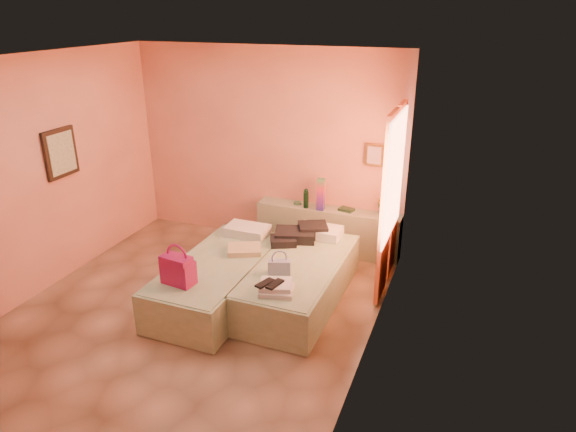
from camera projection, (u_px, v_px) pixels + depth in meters
name	position (u px, v px, depth m)	size (l,w,h in m)	color
ground	(193.00, 313.00, 5.91)	(4.50, 4.50, 0.00)	tan
room_walls	(225.00, 151.00, 5.65)	(4.02, 4.51, 2.81)	#EF9E7F
headboard_ledge	(328.00, 230.00, 7.28)	(2.05, 0.30, 0.65)	gray
bed_left	(220.00, 280.00, 6.11)	(0.90, 2.00, 0.50)	#A2B995
bed_right	(299.00, 281.00, 6.07)	(0.90, 2.00, 0.50)	#A2B995
water_bottle	(306.00, 199.00, 7.14)	(0.07, 0.07, 0.26)	#163E23
rainbow_box	(321.00, 194.00, 7.03)	(0.10, 0.10, 0.45)	#9C1353
small_dish	(297.00, 203.00, 7.32)	(0.11, 0.11, 0.03)	#468154
green_book	(346.00, 209.00, 7.08)	(0.20, 0.14, 0.03)	#213F28
flower_vase	(384.00, 205.00, 6.91)	(0.22, 0.22, 0.28)	silver
magenta_handbag	(178.00, 269.00, 5.48)	(0.35, 0.20, 0.33)	#9C1353
khaki_garment	(244.00, 250.00, 6.22)	(0.39, 0.32, 0.07)	tan
clothes_pile	(298.00, 234.00, 6.52)	(0.54, 0.54, 0.16)	black
blue_handbag	(279.00, 267.00, 5.71)	(0.25, 0.11, 0.16)	#384D87
towel_stack	(277.00, 288.00, 5.34)	(0.35, 0.30, 0.10)	silver
sandal_pair	(270.00, 284.00, 5.30)	(0.17, 0.23, 0.02)	black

